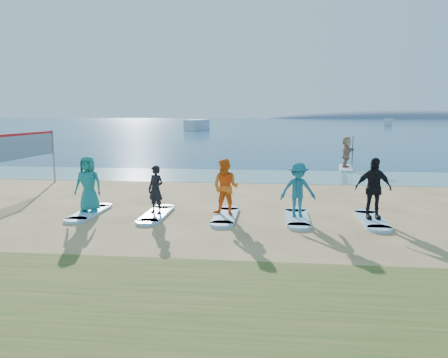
# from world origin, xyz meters

# --- Properties ---
(ground) EXTENTS (600.00, 600.00, 0.00)m
(ground) POSITION_xyz_m (0.00, 0.00, 0.00)
(ground) COLOR tan
(ground) RESTS_ON ground
(shallow_water) EXTENTS (600.00, 600.00, 0.00)m
(shallow_water) POSITION_xyz_m (0.00, 10.50, 0.01)
(shallow_water) COLOR teal
(shallow_water) RESTS_ON ground
(ocean) EXTENTS (600.00, 600.00, 0.00)m
(ocean) POSITION_xyz_m (0.00, 160.00, 0.01)
(ocean) COLOR navy
(ocean) RESTS_ON ground
(island_ridge) EXTENTS (220.00, 56.00, 18.00)m
(island_ridge) POSITION_xyz_m (95.00, 300.00, 0.00)
(island_ridge) COLOR slate
(island_ridge) RESTS_ON ground
(paddleboard) EXTENTS (1.07, 3.06, 0.12)m
(paddleboard) POSITION_xyz_m (4.44, 14.01, 0.06)
(paddleboard) COLOR silver
(paddleboard) RESTS_ON ground
(paddleboarder) EXTENTS (1.19, 1.76, 1.82)m
(paddleboarder) POSITION_xyz_m (4.44, 14.01, 1.03)
(paddleboarder) COLOR tan
(paddleboarder) RESTS_ON paddleboard
(boat_offshore_a) EXTENTS (3.82, 9.28, 2.08)m
(boat_offshore_a) POSITION_xyz_m (-15.12, 74.59, 0.00)
(boat_offshore_a) COLOR silver
(boat_offshore_a) RESTS_ON ground
(boat_offshore_b) EXTENTS (3.36, 5.86, 1.78)m
(boat_offshore_b) POSITION_xyz_m (31.73, 113.64, 0.00)
(boat_offshore_b) COLOR silver
(boat_offshore_b) RESTS_ON ground
(surfboard_0) EXTENTS (0.70, 2.20, 0.09)m
(surfboard_0) POSITION_xyz_m (-5.85, 1.07, 0.04)
(surfboard_0) COLOR #9DD0F3
(surfboard_0) RESTS_ON ground
(student_0) EXTENTS (0.91, 0.61, 1.83)m
(student_0) POSITION_xyz_m (-5.85, 1.07, 1.00)
(student_0) COLOR #1A7D7F
(student_0) RESTS_ON surfboard_0
(surfboard_1) EXTENTS (0.70, 2.20, 0.09)m
(surfboard_1) POSITION_xyz_m (-3.60, 1.07, 0.04)
(surfboard_1) COLOR #9DD0F3
(surfboard_1) RESTS_ON ground
(student_1) EXTENTS (0.67, 0.57, 1.55)m
(student_1) POSITION_xyz_m (-3.60, 1.07, 0.86)
(student_1) COLOR black
(student_1) RESTS_ON surfboard_1
(surfboard_2) EXTENTS (0.70, 2.20, 0.09)m
(surfboard_2) POSITION_xyz_m (-1.34, 1.07, 0.04)
(surfboard_2) COLOR #9DD0F3
(surfboard_2) RESTS_ON ground
(student_2) EXTENTS (1.03, 0.91, 1.79)m
(student_2) POSITION_xyz_m (-1.34, 1.07, 0.98)
(student_2) COLOR orange
(student_2) RESTS_ON surfboard_2
(surfboard_3) EXTENTS (0.70, 2.20, 0.09)m
(surfboard_3) POSITION_xyz_m (0.91, 1.07, 0.04)
(surfboard_3) COLOR #9DD0F3
(surfboard_3) RESTS_ON ground
(student_3) EXTENTS (1.18, 0.78, 1.70)m
(student_3) POSITION_xyz_m (0.91, 1.07, 0.94)
(student_3) COLOR #1A6981
(student_3) RESTS_ON surfboard_3
(surfboard_4) EXTENTS (0.70, 2.20, 0.09)m
(surfboard_4) POSITION_xyz_m (3.17, 1.07, 0.04)
(surfboard_4) COLOR #9DD0F3
(surfboard_4) RESTS_ON ground
(student_4) EXTENTS (1.14, 0.57, 1.88)m
(student_4) POSITION_xyz_m (3.17, 1.07, 1.03)
(student_4) COLOR black
(student_4) RESTS_ON surfboard_4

